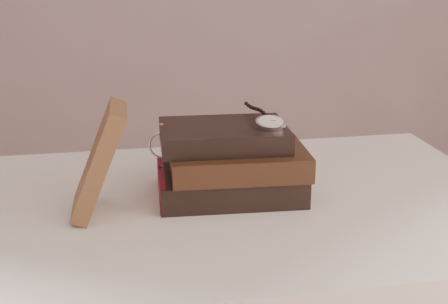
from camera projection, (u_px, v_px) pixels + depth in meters
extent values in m
cube|color=silver|center=(208.00, 213.00, 1.02)|extent=(1.00, 0.60, 0.04)
cube|color=white|center=(209.00, 246.00, 1.04)|extent=(0.88, 0.49, 0.08)
cylinder|color=white|center=(384.00, 304.00, 1.45)|extent=(0.05, 0.05, 0.71)
cube|color=black|center=(230.00, 182.00, 1.04)|extent=(0.24, 0.17, 0.04)
cube|color=beige|center=(232.00, 182.00, 1.04)|extent=(0.23, 0.16, 0.03)
cube|color=gold|center=(160.00, 180.00, 1.05)|extent=(0.01, 0.01, 0.04)
cube|color=maroon|center=(162.00, 185.00, 1.03)|extent=(0.02, 0.15, 0.04)
cube|color=black|center=(238.00, 160.00, 1.02)|extent=(0.23, 0.16, 0.04)
cube|color=beige|center=(240.00, 160.00, 1.02)|extent=(0.22, 0.15, 0.03)
cube|color=gold|center=(171.00, 158.00, 1.03)|extent=(0.01, 0.01, 0.04)
cube|color=black|center=(223.00, 136.00, 1.02)|extent=(0.21, 0.15, 0.03)
cube|color=beige|center=(225.00, 136.00, 1.02)|extent=(0.20, 0.14, 0.03)
cube|color=gold|center=(162.00, 134.00, 1.03)|extent=(0.01, 0.01, 0.03)
cube|color=#492E1C|center=(99.00, 160.00, 0.95)|extent=(0.09, 0.11, 0.17)
cylinder|color=silver|center=(271.00, 124.00, 1.00)|extent=(0.05, 0.05, 0.02)
cylinder|color=white|center=(271.00, 121.00, 1.00)|extent=(0.04, 0.04, 0.01)
torus|color=silver|center=(271.00, 122.00, 1.00)|extent=(0.05, 0.05, 0.01)
cylinder|color=silver|center=(267.00, 119.00, 1.03)|extent=(0.01, 0.01, 0.01)
cube|color=black|center=(270.00, 120.00, 1.01)|extent=(0.00, 0.01, 0.00)
cube|color=black|center=(274.00, 121.00, 1.00)|extent=(0.01, 0.00, 0.00)
sphere|color=black|center=(266.00, 115.00, 1.03)|extent=(0.01, 0.01, 0.01)
sphere|color=black|center=(263.00, 113.00, 1.04)|extent=(0.01, 0.01, 0.01)
sphere|color=black|center=(261.00, 111.00, 1.05)|extent=(0.01, 0.01, 0.01)
sphere|color=black|center=(258.00, 109.00, 1.06)|extent=(0.01, 0.01, 0.01)
sphere|color=black|center=(256.00, 109.00, 1.07)|extent=(0.01, 0.01, 0.01)
sphere|color=black|center=(253.00, 108.00, 1.08)|extent=(0.01, 0.01, 0.01)
sphere|color=black|center=(251.00, 107.00, 1.09)|extent=(0.01, 0.01, 0.01)
sphere|color=black|center=(248.00, 105.00, 1.10)|extent=(0.01, 0.01, 0.01)
sphere|color=black|center=(246.00, 103.00, 1.11)|extent=(0.01, 0.01, 0.01)
torus|color=silver|center=(162.00, 145.00, 1.08)|extent=(0.05, 0.02, 0.05)
torus|color=silver|center=(191.00, 144.00, 1.09)|extent=(0.05, 0.02, 0.05)
cylinder|color=silver|center=(177.00, 143.00, 1.08)|extent=(0.01, 0.00, 0.00)
cylinder|color=silver|center=(149.00, 140.00, 1.13)|extent=(0.01, 0.11, 0.03)
cylinder|color=silver|center=(201.00, 138.00, 1.14)|extent=(0.01, 0.11, 0.03)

